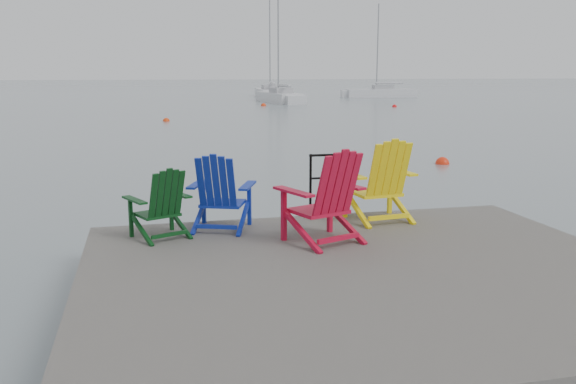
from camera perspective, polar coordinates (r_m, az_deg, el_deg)
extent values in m
plane|color=slate|center=(6.70, 7.52, -11.21)|extent=(400.00, 400.00, 0.00)
cube|color=#2E2C29|center=(6.56, 7.61, -7.97)|extent=(6.00, 5.00, 0.20)
cylinder|color=black|center=(8.47, -15.77, -8.84)|extent=(0.26, 0.26, 1.20)
cylinder|color=black|center=(8.76, 2.31, -7.75)|extent=(0.26, 0.26, 1.20)
cylinder|color=black|center=(9.81, 17.76, -6.20)|extent=(0.26, 0.26, 1.20)
cylinder|color=black|center=(8.68, 2.12, 0.62)|extent=(0.04, 0.04, 0.90)
cylinder|color=black|center=(8.81, 4.88, 0.74)|extent=(0.04, 0.04, 0.90)
cylinder|color=black|center=(8.68, 3.54, 3.47)|extent=(0.48, 0.04, 0.04)
cylinder|color=black|center=(8.73, 3.51, 1.32)|extent=(0.44, 0.03, 0.03)
cube|color=#093512|center=(7.82, -12.13, -2.03)|extent=(0.60, 0.57, 0.03)
cube|color=#093512|center=(7.88, -14.49, -2.33)|extent=(0.06, 0.06, 0.50)
cube|color=#093512|center=(8.10, -10.87, -1.81)|extent=(0.06, 0.06, 0.50)
cube|color=#093512|center=(7.64, -14.17, -0.73)|extent=(0.31, 0.54, 0.02)
cube|color=#093512|center=(7.89, -10.17, -0.19)|extent=(0.31, 0.54, 0.02)
cube|color=#093512|center=(7.51, -11.28, -0.23)|extent=(0.49, 0.38, 0.61)
cube|color=navy|center=(8.12, -6.12, -1.07)|extent=(0.67, 0.64, 0.04)
cube|color=navy|center=(8.39, -7.90, -1.02)|extent=(0.06, 0.06, 0.57)
cube|color=navy|center=(8.25, -3.64, -1.15)|extent=(0.06, 0.06, 0.57)
cube|color=navy|center=(8.14, -8.53, 0.72)|extent=(0.33, 0.62, 0.03)
cube|color=navy|center=(7.97, -3.80, 0.60)|extent=(0.33, 0.62, 0.03)
cube|color=navy|center=(7.74, -6.75, 0.86)|extent=(0.56, 0.42, 0.69)
cube|color=#B50D2A|center=(7.47, 2.84, -1.76)|extent=(0.76, 0.72, 0.04)
cube|color=#B50D2A|center=(7.46, -0.40, -2.17)|extent=(0.07, 0.07, 0.64)
cube|color=#B50D2A|center=(7.87, 3.95, -1.48)|extent=(0.07, 0.07, 0.64)
cube|color=#B50D2A|center=(7.17, 0.51, 0.04)|extent=(0.37, 0.70, 0.03)
cube|color=#B50D2A|center=(7.63, 5.28, 0.67)|extent=(0.37, 0.70, 0.03)
cube|color=#B50D2A|center=(7.11, 4.66, 0.68)|extent=(0.63, 0.47, 0.78)
cube|color=yellow|center=(8.64, 8.17, -0.08)|extent=(0.66, 0.60, 0.04)
cube|color=yellow|center=(8.69, 5.37, -0.29)|extent=(0.06, 0.06, 0.64)
cube|color=yellow|center=(9.01, 9.52, 0.02)|extent=(0.06, 0.06, 0.64)
cube|color=yellow|center=(8.39, 5.96, 1.63)|extent=(0.21, 0.71, 0.03)
cube|color=yellow|center=(8.76, 10.53, 1.90)|extent=(0.21, 0.71, 0.03)
cube|color=yellow|center=(8.25, 9.44, 2.04)|extent=(0.59, 0.35, 0.78)
cube|color=silver|center=(52.17, -0.78, 8.67)|extent=(2.67, 8.09, 1.10)
cube|color=#9E9EA3|center=(51.77, -0.65, 9.43)|extent=(1.62, 2.49, 0.55)
cylinder|color=gray|center=(52.60, -0.93, 14.71)|extent=(0.12, 0.12, 9.94)
cube|color=silver|center=(63.25, -1.64, 9.11)|extent=(3.40, 9.74, 1.10)
cube|color=#9E9EA3|center=(62.76, -1.59, 9.73)|extent=(2.01, 3.02, 0.55)
cylinder|color=gray|center=(63.83, -1.72, 14.98)|extent=(0.12, 0.12, 11.94)
cube|color=silver|center=(63.59, 8.56, 9.00)|extent=(6.86, 2.48, 1.10)
cube|color=#9E9EA3|center=(63.66, 8.87, 9.63)|extent=(2.13, 1.44, 0.55)
cylinder|color=gray|center=(63.51, 8.38, 13.28)|extent=(0.12, 0.12, 8.38)
sphere|color=red|center=(17.66, 14.24, 2.57)|extent=(0.39, 0.39, 0.39)
sphere|color=red|center=(32.67, -11.32, 6.51)|extent=(0.36, 0.36, 0.36)
sphere|color=red|center=(46.00, 9.93, 7.86)|extent=(0.35, 0.35, 0.35)
sphere|color=red|center=(46.72, -2.31, 8.06)|extent=(0.40, 0.40, 0.40)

